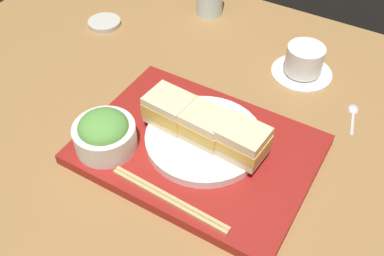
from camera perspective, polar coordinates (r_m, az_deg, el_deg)
ground_plane at (r=84.24cm, az=1.83°, el=-1.29°), size 140.00×100.00×3.00cm
serving_tray at (r=78.82cm, az=0.74°, el=-2.77°), size 40.26×29.33×2.12cm
sandwich_plate at (r=78.07cm, az=1.58°, el=-1.36°), size 20.88×20.88×1.61cm
sandwich_near at (r=78.46cm, az=-2.92°, el=2.51°), size 8.40×7.00×5.43cm
sandwich_middle at (r=75.61cm, az=1.63°, el=0.41°), size 8.59×7.07×5.23cm
sandwich_far at (r=73.21cm, az=6.51°, el=-1.71°), size 8.48×7.02×5.52cm
salad_bowl at (r=77.01cm, az=-11.22°, el=-0.64°), size 10.83×10.83×7.08cm
chopsticks_pair at (r=70.52cm, az=-2.98°, el=-9.12°), size 21.69×2.25×0.70cm
coffee_cup at (r=97.40cm, az=14.19°, el=8.27°), size 13.01×13.01×6.68cm
small_sauce_dish at (r=113.46cm, az=-11.23°, el=13.15°), size 7.96×7.96×1.17cm
teaspoon at (r=92.23cm, az=20.09°, el=1.99°), size 3.31×9.02×0.80cm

